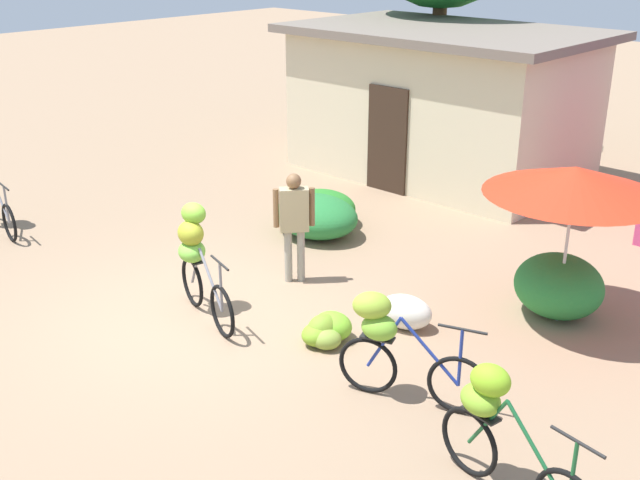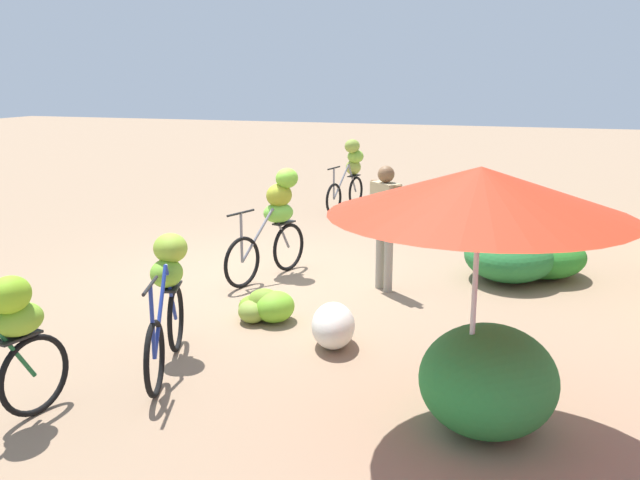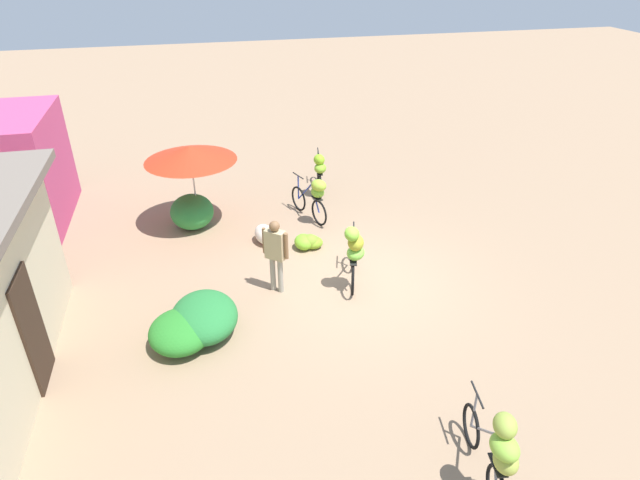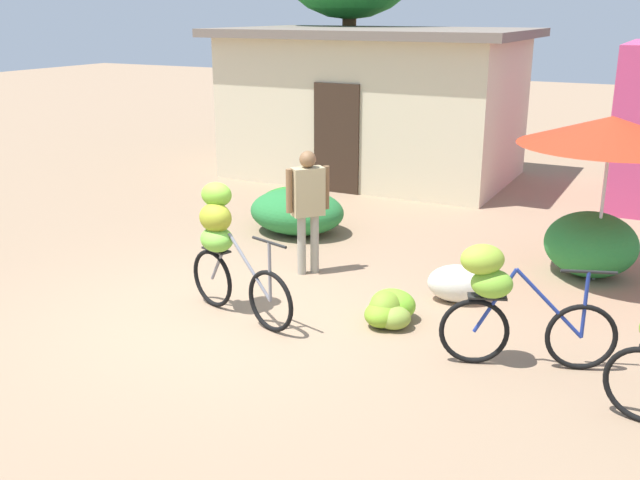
# 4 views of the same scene
# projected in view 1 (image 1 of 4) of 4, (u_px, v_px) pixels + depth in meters

# --- Properties ---
(ground_plane) EXTENTS (60.00, 60.00, 0.00)m
(ground_plane) POSITION_uv_depth(u_px,v_px,m) (197.00, 318.00, 10.03)
(ground_plane) COLOR #95785C
(building_low) EXTENTS (5.93, 3.86, 2.91)m
(building_low) POSITION_uv_depth(u_px,v_px,m) (441.00, 101.00, 15.49)
(building_low) COLOR beige
(building_low) RESTS_ON ground
(hedge_bush_front_left) EXTENTS (1.20, 1.11, 0.58)m
(hedge_bush_front_left) POSITION_uv_depth(u_px,v_px,m) (321.00, 208.00, 13.10)
(hedge_bush_front_left) COLOR #297D29
(hedge_bush_front_left) RESTS_ON ground
(hedge_bush_front_right) EXTENTS (1.48, 1.21, 0.66)m
(hedge_bush_front_right) POSITION_uv_depth(u_px,v_px,m) (316.00, 216.00, 12.62)
(hedge_bush_front_right) COLOR #277636
(hedge_bush_front_right) RESTS_ON ground
(hedge_bush_mid) EXTENTS (1.15, 1.05, 0.83)m
(hedge_bush_mid) POSITION_uv_depth(u_px,v_px,m) (559.00, 286.00, 9.96)
(hedge_bush_mid) COLOR #2B7F37
(hedge_bush_mid) RESTS_ON ground
(market_umbrella) EXTENTS (2.18, 2.18, 2.06)m
(market_umbrella) POSITION_uv_depth(u_px,v_px,m) (575.00, 181.00, 9.26)
(market_umbrella) COLOR beige
(market_umbrella) RESTS_ON ground
(bicycle_near_pile) EXTENTS (1.60, 0.58, 1.46)m
(bicycle_near_pile) POSITION_uv_depth(u_px,v_px,m) (196.00, 253.00, 9.85)
(bicycle_near_pile) COLOR black
(bicycle_near_pile) RESTS_ON ground
(bicycle_center_loaded) EXTENTS (1.57, 0.72, 1.20)m
(bicycle_center_loaded) POSITION_uv_depth(u_px,v_px,m) (391.00, 339.00, 8.06)
(bicycle_center_loaded) COLOR black
(bicycle_center_loaded) RESTS_ON ground
(bicycle_by_shop) EXTENTS (1.73, 0.47, 1.21)m
(bicycle_by_shop) POSITION_uv_depth(u_px,v_px,m) (498.00, 424.00, 6.70)
(bicycle_by_shop) COLOR black
(bicycle_by_shop) RESTS_ON ground
(banana_pile_on_ground) EXTENTS (0.60, 0.69, 0.35)m
(banana_pile_on_ground) POSITION_uv_depth(u_px,v_px,m) (326.00, 330.00, 9.39)
(banana_pile_on_ground) COLOR #74BB2B
(banana_pile_on_ground) RESTS_ON ground
(produce_sack) EXTENTS (0.80, 0.62, 0.44)m
(produce_sack) POSITION_uv_depth(u_px,v_px,m) (405.00, 312.00, 9.71)
(produce_sack) COLOR silver
(produce_sack) RESTS_ON ground
(person_vendor) EXTENTS (0.41, 0.46, 1.60)m
(person_vendor) POSITION_uv_depth(u_px,v_px,m) (294.00, 217.00, 10.73)
(person_vendor) COLOR gray
(person_vendor) RESTS_ON ground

